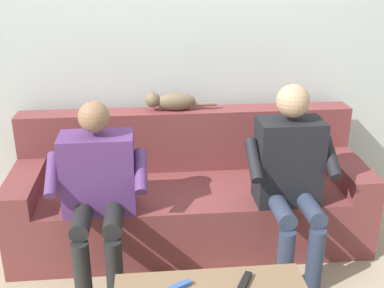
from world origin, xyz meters
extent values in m
cube|color=silver|center=(0.00, -0.63, 1.29)|extent=(4.89, 0.06, 2.58)
cube|color=brown|center=(0.00, 0.00, 0.21)|extent=(1.99, 0.61, 0.42)
cube|color=brown|center=(0.00, -0.40, 0.43)|extent=(2.39, 0.19, 0.86)
cube|color=brown|center=(-1.09, 0.00, 0.28)|extent=(0.20, 0.61, 0.57)
cube|color=brown|center=(1.09, 0.00, 0.28)|extent=(0.20, 0.61, 0.57)
cube|color=black|center=(-0.59, 0.18, 0.69)|extent=(0.40, 0.24, 0.54)
sphere|color=tan|center=(-0.59, 0.18, 1.08)|extent=(0.20, 0.20, 0.20)
cylinder|color=#333D56|center=(-0.68, 0.37, 0.47)|extent=(0.11, 0.37, 0.11)
cylinder|color=#333D56|center=(-0.50, 0.37, 0.47)|extent=(0.11, 0.37, 0.11)
cylinder|color=#333D56|center=(-0.68, 0.56, 0.21)|extent=(0.10, 0.10, 0.42)
cylinder|color=#333D56|center=(-0.50, 0.56, 0.21)|extent=(0.10, 0.10, 0.42)
cylinder|color=black|center=(-0.82, 0.26, 0.74)|extent=(0.08, 0.27, 0.22)
cylinder|color=black|center=(-0.35, 0.26, 0.74)|extent=(0.08, 0.27, 0.22)
cube|color=#5B3370|center=(0.59, 0.18, 0.66)|extent=(0.44, 0.24, 0.49)
sphere|color=#936B4C|center=(0.59, 0.18, 1.02)|extent=(0.18, 0.18, 0.18)
cylinder|color=black|center=(0.50, 0.37, 0.47)|extent=(0.11, 0.38, 0.11)
cylinder|color=black|center=(0.68, 0.37, 0.47)|extent=(0.11, 0.38, 0.11)
cylinder|color=black|center=(0.50, 0.56, 0.21)|extent=(0.10, 0.10, 0.42)
cylinder|color=black|center=(0.68, 0.56, 0.21)|extent=(0.10, 0.10, 0.42)
cylinder|color=#5B3370|center=(0.33, 0.26, 0.70)|extent=(0.08, 0.27, 0.22)
cylinder|color=#5B3370|center=(0.84, 0.26, 0.70)|extent=(0.08, 0.27, 0.22)
ellipsoid|color=#756047|center=(0.07, -0.40, 0.92)|extent=(0.28, 0.12, 0.13)
sphere|color=#756047|center=(0.24, -0.40, 0.94)|extent=(0.11, 0.11, 0.11)
cone|color=#756047|center=(0.23, -0.43, 0.98)|extent=(0.04, 0.04, 0.03)
cone|color=#756047|center=(0.23, -0.38, 0.98)|extent=(0.04, 0.04, 0.03)
cylinder|color=#756047|center=(-0.13, -0.40, 0.90)|extent=(0.18, 0.03, 0.03)
cube|color=black|center=(-0.17, 0.94, 0.39)|extent=(0.10, 0.14, 0.02)
cube|color=#3860B7|center=(0.16, 0.95, 0.39)|extent=(0.13, 0.09, 0.02)
camera|label=1|loc=(0.28, 2.84, 1.89)|focal=44.61mm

